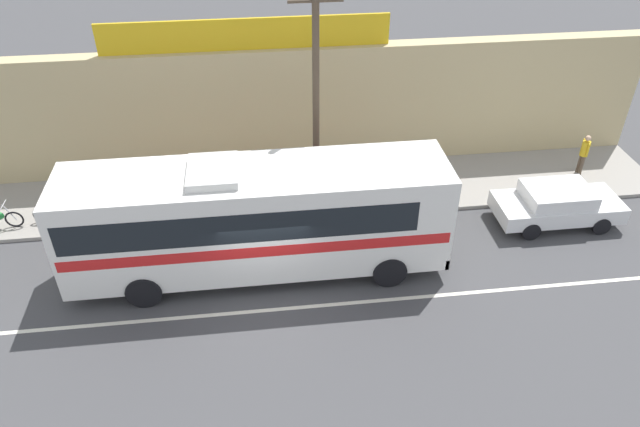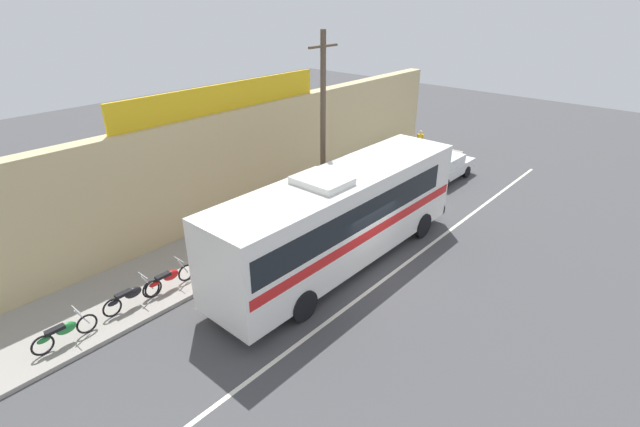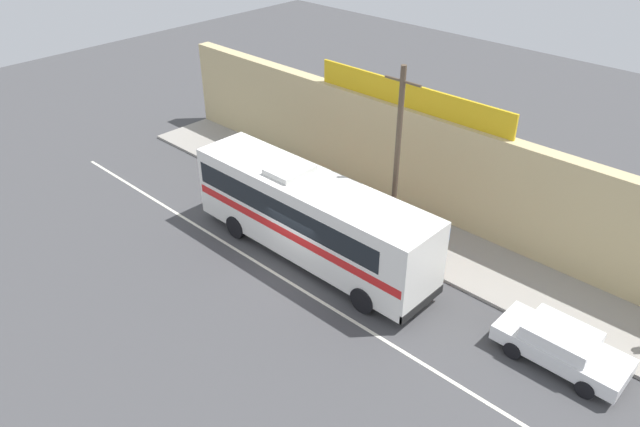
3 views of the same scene
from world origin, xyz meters
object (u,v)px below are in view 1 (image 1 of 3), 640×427
Objects in this scene: pedestrian_by_curb at (370,171)px; utility_pole at (316,105)px; intercity_bus at (254,215)px; pedestrian_far_left at (584,152)px; parked_car at (557,204)px; motorcycle_orange at (101,208)px; motorcycle_black at (60,210)px.

utility_pole is at bearing -155.86° from pedestrian_by_curb.
intercity_bus is 13.21m from pedestrian_far_left.
pedestrian_far_left reaches higher than parked_car.
utility_pole is at bearing 51.75° from intercity_bus.
motorcycle_orange is (-5.24, 3.18, -1.50)m from intercity_bus.
parked_car is at bearing -21.48° from pedestrian_by_curb.
pedestrian_far_left reaches higher than pedestrian_by_curb.
motorcycle_black is 1.19× the size of pedestrian_far_left.
pedestrian_far_left reaches higher than motorcycle_black.
parked_car is 16.99m from motorcycle_black.
pedestrian_far_left is (12.55, 4.01, -0.98)m from intercity_bus.
parked_car is at bearing -6.95° from motorcycle_orange.
parked_car reaches higher than motorcycle_orange.
utility_pole is at bearing 169.80° from parked_car.
motorcycle_black is 1.03× the size of motorcycle_orange.
utility_pole is at bearing -3.34° from motorcycle_orange.
motorcycle_black is at bearing 176.97° from utility_pole.
pedestrian_far_left is at bearing 50.25° from parked_car.
utility_pole reaches higher than motorcycle_orange.
motorcycle_black is (-16.88, 1.92, -0.17)m from parked_car.
pedestrian_far_left is at bearing 17.71° from intercity_bus.
utility_pole reaches higher than intercity_bus.
pedestrian_by_curb is at bearing 2.44° from motorcycle_black.
intercity_bus is 7.02× the size of pedestrian_by_curb.
pedestrian_by_curb is (4.23, 3.67, -1.00)m from intercity_bus.
parked_car is 2.65× the size of pedestrian_by_curb.
motorcycle_black is (-6.60, 3.21, -1.50)m from intercity_bus.
intercity_bus is at bearing -25.96° from motorcycle_black.
pedestrian_by_curb is at bearing -177.69° from pedestrian_far_left.
pedestrian_far_left is (17.79, 0.83, 0.52)m from motorcycle_orange.
intercity_bus is 6.31m from motorcycle_orange.
parked_car is 2.19× the size of motorcycle_black.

